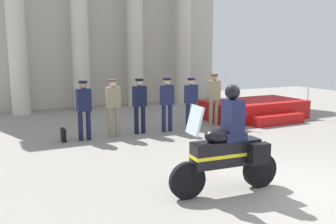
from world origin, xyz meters
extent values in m
plane|color=gray|center=(0.00, 0.00, 0.00)|extent=(28.00, 28.00, 0.00)
cube|color=beige|center=(-0.23, 11.62, 4.04)|extent=(11.37, 0.30, 8.08)
cylinder|color=beige|center=(-3.78, 10.68, 3.33)|extent=(0.69, 0.69, 6.66)
cylinder|color=beige|center=(-1.41, 10.68, 3.33)|extent=(0.69, 0.69, 6.66)
cylinder|color=beige|center=(0.96, 10.68, 3.33)|extent=(0.69, 0.69, 6.66)
cylinder|color=beige|center=(3.33, 10.68, 3.33)|extent=(0.69, 0.69, 6.66)
cube|color=#B71414|center=(3.71, 6.03, 0.33)|extent=(3.59, 1.95, 0.65)
cube|color=#B71414|center=(3.71, 4.81, 0.16)|extent=(1.97, 0.50, 0.33)
cylinder|color=silver|center=(2.00, 5.14, 1.10)|extent=(0.05, 0.05, 0.90)
cylinder|color=silver|center=(5.42, 5.14, 1.10)|extent=(0.05, 0.05, 0.90)
cylinder|color=#141938|center=(-2.71, 5.48, 0.41)|extent=(0.13, 0.13, 0.82)
cylinder|color=#141938|center=(-2.49, 5.48, 0.41)|extent=(0.13, 0.13, 0.82)
cube|color=#141938|center=(-2.60, 5.48, 1.13)|extent=(0.39, 0.24, 0.61)
sphere|color=#997056|center=(-2.60, 5.48, 1.54)|extent=(0.21, 0.21, 0.21)
cylinder|color=black|center=(-2.60, 5.48, 1.62)|extent=(0.24, 0.24, 0.06)
cylinder|color=#847A5B|center=(-1.86, 5.53, 0.43)|extent=(0.13, 0.13, 0.86)
cylinder|color=#847A5B|center=(-1.64, 5.53, 0.43)|extent=(0.13, 0.13, 0.86)
cube|color=#847A5B|center=(-1.75, 5.53, 1.14)|extent=(0.39, 0.24, 0.57)
sphere|color=beige|center=(-1.75, 5.53, 1.54)|extent=(0.21, 0.21, 0.21)
cylinder|color=#4F4937|center=(-1.75, 5.53, 1.62)|extent=(0.24, 0.24, 0.06)
cylinder|color=black|center=(-1.04, 5.56, 0.41)|extent=(0.13, 0.13, 0.82)
cylinder|color=black|center=(-0.82, 5.56, 0.41)|extent=(0.13, 0.13, 0.82)
cube|color=black|center=(-0.93, 5.56, 1.12)|extent=(0.39, 0.24, 0.60)
sphere|color=tan|center=(-0.93, 5.56, 1.53)|extent=(0.21, 0.21, 0.21)
cylinder|color=black|center=(-0.93, 5.56, 1.61)|extent=(0.24, 0.24, 0.06)
cylinder|color=#191E42|center=(-0.20, 5.45, 0.42)|extent=(0.13, 0.13, 0.83)
cylinder|color=#191E42|center=(0.02, 5.45, 0.42)|extent=(0.13, 0.13, 0.83)
cube|color=#191E42|center=(-0.09, 5.45, 1.13)|extent=(0.39, 0.24, 0.59)
sphere|color=beige|center=(-0.09, 5.45, 1.53)|extent=(0.21, 0.21, 0.21)
cylinder|color=black|center=(-0.09, 5.45, 1.61)|extent=(0.24, 0.24, 0.06)
cylinder|color=#191E42|center=(0.66, 5.49, 0.41)|extent=(0.13, 0.13, 0.82)
cylinder|color=#191E42|center=(0.88, 5.49, 0.41)|extent=(0.13, 0.13, 0.82)
cube|color=#191E42|center=(0.77, 5.49, 1.11)|extent=(0.39, 0.24, 0.57)
sphere|color=beige|center=(0.77, 5.49, 1.49)|extent=(0.21, 0.21, 0.21)
cylinder|color=black|center=(0.77, 5.49, 1.57)|extent=(0.24, 0.24, 0.06)
cylinder|color=#847A5B|center=(1.57, 5.58, 0.42)|extent=(0.13, 0.13, 0.85)
cylinder|color=#847A5B|center=(1.79, 5.58, 0.42)|extent=(0.13, 0.13, 0.85)
cube|color=#847A5B|center=(1.68, 5.58, 1.17)|extent=(0.39, 0.24, 0.64)
sphere|color=tan|center=(1.68, 5.58, 1.59)|extent=(0.21, 0.21, 0.21)
cylinder|color=#4F4937|center=(1.68, 5.58, 1.67)|extent=(0.24, 0.24, 0.06)
cylinder|color=black|center=(-2.04, 0.73, 0.32)|extent=(0.65, 0.15, 0.64)
cylinder|color=black|center=(-0.60, 0.62, 0.32)|extent=(0.65, 0.19, 0.64)
cube|color=black|center=(-1.32, 0.67, 0.72)|extent=(1.26, 0.41, 0.44)
ellipsoid|color=black|center=(-1.47, 0.69, 1.04)|extent=(0.54, 0.36, 0.26)
cube|color=yellow|center=(-1.32, 0.67, 0.70)|extent=(1.28, 0.42, 0.06)
cube|color=silver|center=(-1.92, 0.72, 1.34)|extent=(0.19, 0.41, 0.47)
cube|color=black|center=(-0.84, 0.38, 0.72)|extent=(0.37, 0.21, 0.36)
cube|color=black|center=(-0.80, 0.90, 0.72)|extent=(0.37, 0.21, 0.36)
cube|color=#191E42|center=(-1.20, 0.67, 1.01)|extent=(0.42, 0.37, 0.14)
cube|color=#191E42|center=(-1.20, 0.67, 1.36)|extent=(0.29, 0.38, 0.56)
sphere|color=black|center=(-1.22, 0.67, 1.77)|extent=(0.26, 0.26, 0.26)
cube|color=black|center=(-3.15, 5.61, 0.18)|extent=(0.10, 0.32, 0.36)
camera|label=1|loc=(-4.92, -4.34, 2.48)|focal=39.15mm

